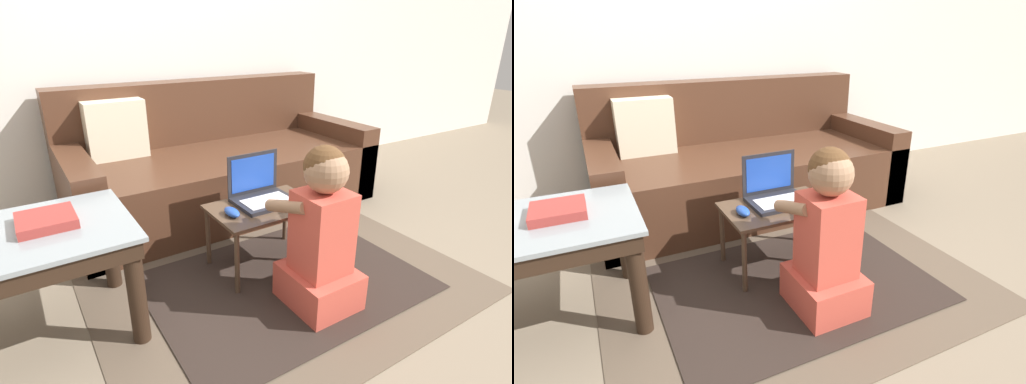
# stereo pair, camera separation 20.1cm
# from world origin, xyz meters

# --- Properties ---
(ground_plane) EXTENTS (16.00, 16.00, 0.00)m
(ground_plane) POSITION_xyz_m (0.00, 0.00, 0.00)
(ground_plane) COLOR #7F705B
(wall_back) EXTENTS (9.00, 0.06, 2.50)m
(wall_back) POSITION_xyz_m (0.00, 1.51, 1.25)
(wall_back) COLOR silver
(wall_back) RESTS_ON ground_plane
(area_rug) EXTENTS (1.80, 1.28, 0.01)m
(area_rug) POSITION_xyz_m (0.03, -0.06, 0.00)
(area_rug) COLOR brown
(area_rug) RESTS_ON ground_plane
(couch) EXTENTS (2.02, 0.94, 0.83)m
(couch) POSITION_xyz_m (0.21, 1.01, 0.28)
(couch) COLOR #4C2D1E
(couch) RESTS_ON ground_plane
(laptop_desk) EXTENTS (0.54, 0.35, 0.34)m
(laptop_desk) POSITION_xyz_m (0.03, 0.15, 0.30)
(laptop_desk) COLOR #4C3828
(laptop_desk) RESTS_ON ground_plane
(laptop) EXTENTS (0.30, 0.23, 0.24)m
(laptop) POSITION_xyz_m (0.05, 0.20, 0.38)
(laptop) COLOR #232328
(laptop) RESTS_ON laptop_desk
(computer_mouse) EXTENTS (0.06, 0.11, 0.04)m
(computer_mouse) POSITION_xyz_m (-0.16, 0.13, 0.36)
(computer_mouse) COLOR #234CB2
(computer_mouse) RESTS_ON laptop_desk
(person_seated) EXTENTS (0.28, 0.42, 0.74)m
(person_seated) POSITION_xyz_m (0.06, -0.25, 0.34)
(person_seated) COLOR #CC4C3D
(person_seated) RESTS_ON ground_plane
(book_on_table) EXTENTS (0.20, 0.20, 0.04)m
(book_on_table) POSITION_xyz_m (-0.93, 0.18, 0.50)
(book_on_table) COLOR #99332D
(book_on_table) RESTS_ON coffee_table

